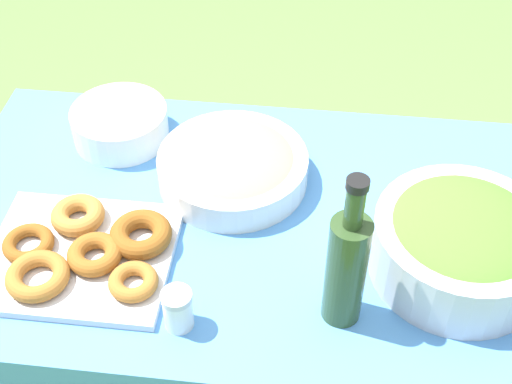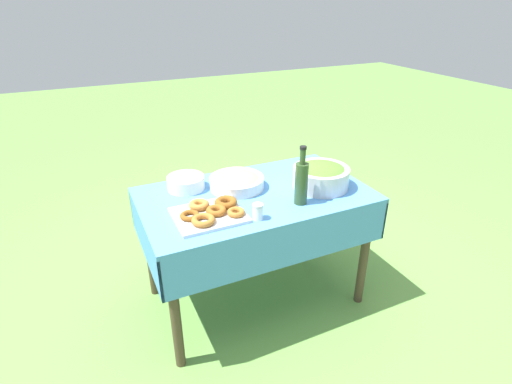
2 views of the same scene
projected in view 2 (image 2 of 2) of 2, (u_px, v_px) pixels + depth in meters
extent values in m
plane|color=#609342|center=(255.00, 296.00, 2.46)|extent=(14.00, 14.00, 0.00)
cube|color=#4C8CD1|center=(255.00, 195.00, 2.15)|extent=(1.22, 0.71, 0.02)
cube|color=#4C8CD1|center=(286.00, 248.00, 1.92)|extent=(1.22, 0.01, 0.22)
cube|color=#4C8CD1|center=(231.00, 190.00, 2.49)|extent=(1.22, 0.01, 0.22)
cube|color=#4C8CD1|center=(145.00, 241.00, 1.98)|extent=(0.01, 0.71, 0.22)
cube|color=#4C8CD1|center=(345.00, 194.00, 2.43)|extent=(0.01, 0.71, 0.22)
cylinder|color=#473828|center=(175.00, 312.00, 1.86)|extent=(0.05, 0.05, 0.69)
cylinder|color=#473828|center=(364.00, 254.00, 2.28)|extent=(0.05, 0.05, 0.69)
cylinder|color=#473828|center=(149.00, 246.00, 2.34)|extent=(0.05, 0.05, 0.69)
cylinder|color=#473828|center=(309.00, 208.00, 2.76)|extent=(0.05, 0.05, 0.69)
cylinder|color=silver|center=(321.00, 177.00, 2.20)|extent=(0.31, 0.31, 0.11)
ellipsoid|color=#51892D|center=(321.00, 170.00, 2.18)|extent=(0.27, 0.27, 0.07)
cylinder|color=silver|center=(237.00, 183.00, 2.20)|extent=(0.30, 0.30, 0.06)
ellipsoid|color=tan|center=(237.00, 179.00, 2.19)|extent=(0.26, 0.26, 0.06)
cube|color=silver|center=(209.00, 215.00, 1.92)|extent=(0.33, 0.28, 0.02)
torus|color=brown|center=(190.00, 216.00, 1.88)|extent=(0.11, 0.11, 0.02)
torus|color=#93561E|center=(216.00, 211.00, 1.91)|extent=(0.11, 0.11, 0.03)
torus|color=brown|center=(226.00, 202.00, 1.98)|extent=(0.14, 0.14, 0.04)
torus|color=#A36628|center=(236.00, 212.00, 1.90)|extent=(0.12, 0.12, 0.03)
torus|color=#A36628|center=(203.00, 220.00, 1.83)|extent=(0.12, 0.12, 0.03)
torus|color=#B27533|center=(199.00, 205.00, 1.96)|extent=(0.14, 0.14, 0.03)
cylinder|color=white|center=(186.00, 188.00, 2.20)|extent=(0.20, 0.20, 0.01)
cylinder|color=white|center=(186.00, 186.00, 2.19)|extent=(0.20, 0.20, 0.01)
cylinder|color=white|center=(186.00, 184.00, 2.19)|extent=(0.20, 0.20, 0.01)
cylinder|color=white|center=(186.00, 182.00, 2.18)|extent=(0.20, 0.20, 0.01)
cylinder|color=white|center=(186.00, 180.00, 2.18)|extent=(0.20, 0.20, 0.01)
cylinder|color=white|center=(185.00, 178.00, 2.17)|extent=(0.20, 0.20, 0.01)
cylinder|color=#2D4723|center=(301.00, 184.00, 2.00)|extent=(0.07, 0.07, 0.22)
cylinder|color=#2D4723|center=(303.00, 157.00, 1.93)|extent=(0.03, 0.03, 0.08)
cylinder|color=black|center=(303.00, 148.00, 1.91)|extent=(0.03, 0.03, 0.02)
cylinder|color=white|center=(258.00, 213.00, 1.89)|extent=(0.05, 0.05, 0.07)
cylinder|color=silver|center=(258.00, 205.00, 1.87)|extent=(0.05, 0.05, 0.01)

